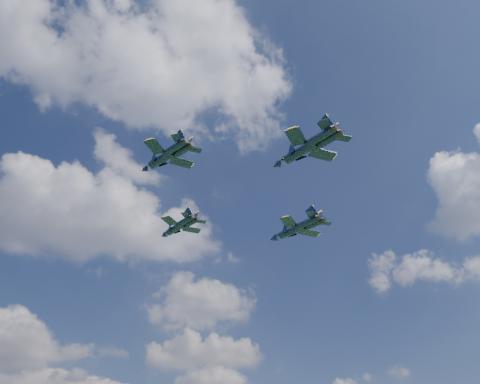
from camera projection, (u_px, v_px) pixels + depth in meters
name	position (u px, v px, depth m)	size (l,w,h in m)	color
jet_lead	(175.00, 229.00, 106.38)	(9.98, 13.30, 3.25)	black
jet_left	(160.00, 159.00, 83.87)	(10.74, 13.11, 3.29)	black
jet_right	(290.00, 231.00, 107.09)	(12.03, 15.83, 3.89)	black
jet_slot	(298.00, 152.00, 86.69)	(12.28, 16.38, 4.00)	black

